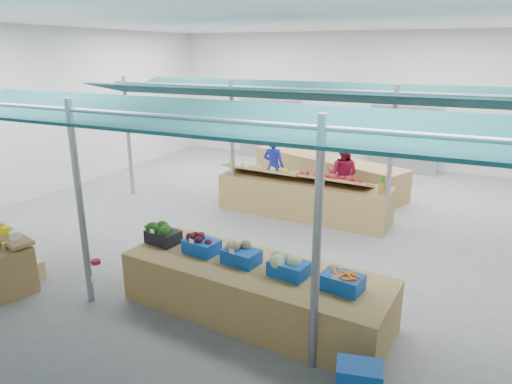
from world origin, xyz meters
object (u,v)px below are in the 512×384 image
vendor_left (274,167)px  vendor_right (343,174)px  fruit_counter (303,198)px  veg_counter (254,290)px

vendor_left → vendor_right: (1.80, 0.00, 0.00)m
fruit_counter → vendor_right: vendor_right is taller
vendor_left → veg_counter: bearing=113.3°
veg_counter → vendor_left: 5.58m
veg_counter → vendor_right: bearing=96.4°
veg_counter → vendor_right: 5.22m
veg_counter → vendor_left: vendor_left is taller
veg_counter → vendor_left: size_ratio=2.45×
veg_counter → vendor_right: size_ratio=2.45×
veg_counter → fruit_counter: size_ratio=0.98×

